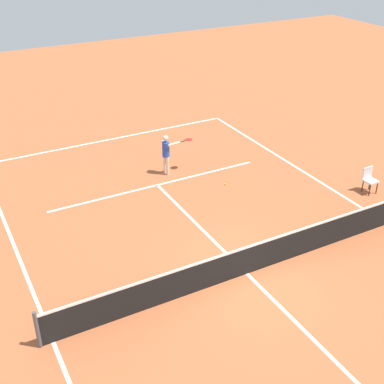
{
  "coord_description": "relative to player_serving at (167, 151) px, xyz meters",
  "views": [
    {
      "loc": [
        6.89,
        9.51,
        9.14
      ],
      "look_at": [
        -0.22,
        -3.7,
        0.8
      ],
      "focal_mm": 47.86,
      "sensor_mm": 36.0,
      "label": 1
    }
  ],
  "objects": [
    {
      "name": "tennis_net",
      "position": [
        0.77,
        6.76,
        -0.46
      ],
      "size": [
        11.85,
        0.1,
        1.07
      ],
      "color": "#4C4C51",
      "rests_on": "ground"
    },
    {
      "name": "court_lines",
      "position": [
        0.77,
        6.76,
        -0.95
      ],
      "size": [
        11.25,
        22.17,
        0.01
      ],
      "color": "white",
      "rests_on": "ground"
    },
    {
      "name": "player_serving",
      "position": [
        0.0,
        0.0,
        0.0
      ],
      "size": [
        1.28,
        0.46,
        1.62
      ],
      "rotation": [
        0.0,
        0.0,
        1.7
      ],
      "color": "beige",
      "rests_on": "ground"
    },
    {
      "name": "courtside_chair_mid",
      "position": [
        -5.83,
        4.82,
        -0.42
      ],
      "size": [
        0.44,
        0.46,
        0.95
      ],
      "color": "#262626",
      "rests_on": "ground"
    },
    {
      "name": "tennis_ball",
      "position": [
        -1.49,
        1.89,
        -0.92
      ],
      "size": [
        0.07,
        0.07,
        0.07
      ],
      "primitive_type": "sphere",
      "color": "#CCE033",
      "rests_on": "ground"
    },
    {
      "name": "ground_plane",
      "position": [
        0.77,
        6.76,
        -0.96
      ],
      "size": [
        60.0,
        60.0,
        0.0
      ],
      "primitive_type": "plane",
      "color": "#AD5933"
    }
  ]
}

